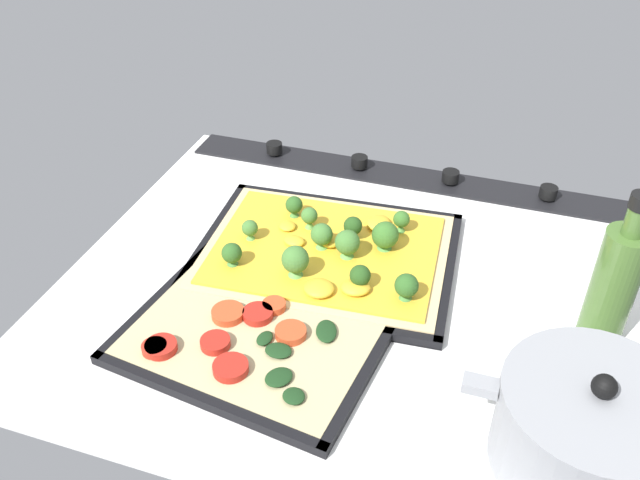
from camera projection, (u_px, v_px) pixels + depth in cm
name	position (u px, v px, depth cm)	size (l,w,h in cm)	color
ground_plane	(356.00, 293.00, 91.90)	(77.93, 66.10, 3.00)	white
stove_control_panel	(404.00, 175.00, 113.28)	(74.81, 7.00, 2.60)	black
baking_tray_front	(325.00, 257.00, 95.42)	(37.79, 30.52, 1.30)	black
broccoli_pizza	(328.00, 250.00, 94.09)	(35.24, 27.97, 5.87)	#D3B77F
baking_tray_back	(261.00, 329.00, 83.49)	(33.83, 30.60, 1.30)	black
veggie_pizza_back	(257.00, 328.00, 82.63)	(31.14, 27.91, 1.90)	tan
cooking_pot	(588.00, 429.00, 65.49)	(25.19, 18.35, 12.51)	gray
oil_bottle	(615.00, 282.00, 78.42)	(5.29, 5.29, 20.56)	#476B2D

